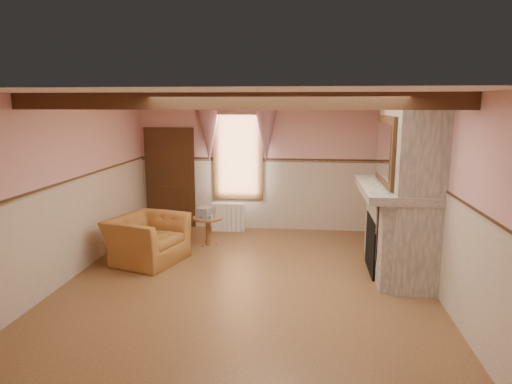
# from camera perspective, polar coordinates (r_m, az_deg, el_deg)

# --- Properties ---
(floor) EXTENTS (5.50, 6.00, 0.01)m
(floor) POSITION_cam_1_polar(r_m,az_deg,el_deg) (7.18, -1.01, -10.86)
(floor) COLOR brown
(floor) RESTS_ON ground
(ceiling) EXTENTS (5.50, 6.00, 0.01)m
(ceiling) POSITION_cam_1_polar(r_m,az_deg,el_deg) (6.67, -1.09, 12.09)
(ceiling) COLOR silver
(ceiling) RESTS_ON wall_back
(wall_back) EXTENTS (5.50, 0.02, 2.80)m
(wall_back) POSITION_cam_1_polar(r_m,az_deg,el_deg) (9.73, 1.28, 3.46)
(wall_back) COLOR #D29391
(wall_back) RESTS_ON floor
(wall_front) EXTENTS (5.50, 0.02, 2.80)m
(wall_front) POSITION_cam_1_polar(r_m,az_deg,el_deg) (3.92, -6.88, -7.95)
(wall_front) COLOR #D29391
(wall_front) RESTS_ON floor
(wall_left) EXTENTS (0.02, 6.00, 2.80)m
(wall_left) POSITION_cam_1_polar(r_m,az_deg,el_deg) (7.65, -21.94, 0.61)
(wall_left) COLOR #D29391
(wall_left) RESTS_ON floor
(wall_right) EXTENTS (0.02, 6.00, 2.80)m
(wall_right) POSITION_cam_1_polar(r_m,az_deg,el_deg) (6.98, 21.92, -0.31)
(wall_right) COLOR #D29391
(wall_right) RESTS_ON floor
(wainscot) EXTENTS (5.50, 6.00, 1.50)m
(wainscot) POSITION_cam_1_polar(r_m,az_deg,el_deg) (6.94, -1.03, -5.10)
(wainscot) COLOR beige
(wainscot) RESTS_ON floor
(chair_rail) EXTENTS (5.50, 6.00, 0.08)m
(chair_rail) POSITION_cam_1_polar(r_m,az_deg,el_deg) (6.77, -1.05, 1.02)
(chair_rail) COLOR black
(chair_rail) RESTS_ON wainscot
(firebox) EXTENTS (0.20, 0.95, 0.90)m
(firebox) POSITION_cam_1_polar(r_m,az_deg,el_deg) (7.62, 14.76, -6.33)
(firebox) COLOR black
(firebox) RESTS_ON floor
(armchair) EXTENTS (1.36, 1.47, 0.79)m
(armchair) POSITION_cam_1_polar(r_m,az_deg,el_deg) (8.06, -13.43, -5.76)
(armchair) COLOR #9E662D
(armchair) RESTS_ON floor
(side_table) EXTENTS (0.72, 0.72, 0.55)m
(side_table) POSITION_cam_1_polar(r_m,az_deg,el_deg) (8.81, -6.05, -4.88)
(side_table) COLOR brown
(side_table) RESTS_ON floor
(book_stack) EXTENTS (0.35, 0.39, 0.20)m
(book_stack) POSITION_cam_1_polar(r_m,az_deg,el_deg) (8.70, -6.30, -2.53)
(book_stack) COLOR #B7AD8C
(book_stack) RESTS_ON side_table
(radiator) EXTENTS (0.71, 0.22, 0.60)m
(radiator) POSITION_cam_1_polar(r_m,az_deg,el_deg) (9.75, -3.48, -3.14)
(radiator) COLOR white
(radiator) RESTS_ON floor
(bowl) EXTENTS (0.32, 0.32, 0.08)m
(bowl) POSITION_cam_1_polar(r_m,az_deg,el_deg) (7.61, 16.77, 1.34)
(bowl) COLOR brown
(bowl) RESTS_ON mantel
(mantel_clock) EXTENTS (0.14, 0.24, 0.20)m
(mantel_clock) POSITION_cam_1_polar(r_m,az_deg,el_deg) (8.13, 16.13, 2.40)
(mantel_clock) COLOR black
(mantel_clock) RESTS_ON mantel
(oil_lamp) EXTENTS (0.11, 0.11, 0.28)m
(oil_lamp) POSITION_cam_1_polar(r_m,az_deg,el_deg) (8.01, 16.27, 2.56)
(oil_lamp) COLOR gold
(oil_lamp) RESTS_ON mantel
(candle_red) EXTENTS (0.06, 0.06, 0.16)m
(candle_red) POSITION_cam_1_polar(r_m,az_deg,el_deg) (6.87, 17.87, 0.64)
(candle_red) COLOR #AA1417
(candle_red) RESTS_ON mantel
(jar_yellow) EXTENTS (0.06, 0.06, 0.12)m
(jar_yellow) POSITION_cam_1_polar(r_m,az_deg,el_deg) (7.20, 17.35, 0.95)
(jar_yellow) COLOR gold
(jar_yellow) RESTS_ON mantel
(fireplace) EXTENTS (0.85, 2.00, 2.80)m
(fireplace) POSITION_cam_1_polar(r_m,az_deg,el_deg) (7.48, 18.33, 0.63)
(fireplace) COLOR gray
(fireplace) RESTS_ON floor
(mantel) EXTENTS (1.05, 2.05, 0.12)m
(mantel) POSITION_cam_1_polar(r_m,az_deg,el_deg) (7.45, 16.96, 0.36)
(mantel) COLOR gray
(mantel) RESTS_ON fireplace
(overmantel_mirror) EXTENTS (0.06, 1.44, 1.04)m
(overmantel_mirror) POSITION_cam_1_polar(r_m,az_deg,el_deg) (7.34, 15.80, 5.08)
(overmantel_mirror) COLOR silver
(overmantel_mirror) RESTS_ON fireplace
(door) EXTENTS (1.10, 0.10, 2.10)m
(door) POSITION_cam_1_polar(r_m,az_deg,el_deg) (10.13, -10.68, 1.57)
(door) COLOR black
(door) RESTS_ON floor
(window) EXTENTS (1.06, 0.08, 2.02)m
(window) POSITION_cam_1_polar(r_m,az_deg,el_deg) (9.75, -2.26, 4.94)
(window) COLOR white
(window) RESTS_ON wall_back
(window_drapes) EXTENTS (1.30, 0.14, 1.40)m
(window_drapes) POSITION_cam_1_polar(r_m,az_deg,el_deg) (9.61, -2.37, 8.44)
(window_drapes) COLOR gray
(window_drapes) RESTS_ON wall_back
(ceiling_beam_front) EXTENTS (5.50, 0.18, 0.20)m
(ceiling_beam_front) POSITION_cam_1_polar(r_m,az_deg,el_deg) (5.48, -2.78, 11.28)
(ceiling_beam_front) COLOR black
(ceiling_beam_front) RESTS_ON ceiling
(ceiling_beam_back) EXTENTS (5.50, 0.18, 0.20)m
(ceiling_beam_back) POSITION_cam_1_polar(r_m,az_deg,el_deg) (7.86, 0.09, 11.18)
(ceiling_beam_back) COLOR black
(ceiling_beam_back) RESTS_ON ceiling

